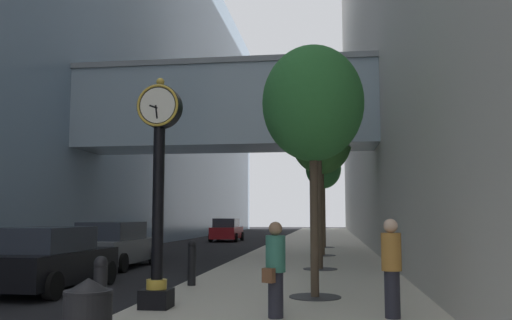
# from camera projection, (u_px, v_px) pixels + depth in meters

# --- Properties ---
(ground_plane) EXTENTS (110.00, 110.00, 0.00)m
(ground_plane) POSITION_uv_depth(u_px,v_px,m) (265.00, 247.00, 31.42)
(ground_plane) COLOR black
(ground_plane) RESTS_ON ground
(sidewalk_right) EXTENTS (5.82, 80.00, 0.14)m
(sidewalk_right) POSITION_uv_depth(u_px,v_px,m) (317.00, 244.00, 33.99)
(sidewalk_right) COLOR beige
(sidewalk_right) RESTS_ON ground
(building_block_left) EXTENTS (22.51, 80.00, 25.13)m
(building_block_left) POSITION_uv_depth(u_px,v_px,m) (101.00, 61.00, 37.15)
(building_block_left) COLOR #758EA8
(building_block_left) RESTS_ON ground
(street_clock) EXTENTS (0.84, 0.55, 4.40)m
(street_clock) POSITION_uv_depth(u_px,v_px,m) (158.00, 179.00, 10.28)
(street_clock) COLOR black
(street_clock) RESTS_ON sidewalk_right
(bollard_nearest) EXTENTS (0.21, 0.21, 1.12)m
(bollard_nearest) POSITION_uv_depth(u_px,v_px,m) (100.00, 292.00, 8.04)
(bollard_nearest) COLOR black
(bollard_nearest) RESTS_ON sidewalk_right
(bollard_third) EXTENTS (0.21, 0.21, 1.12)m
(bollard_third) POSITION_uv_depth(u_px,v_px,m) (192.00, 262.00, 13.36)
(bollard_third) COLOR black
(bollard_third) RESTS_ON sidewalk_right
(street_tree_near) EXTENTS (2.22, 2.22, 5.46)m
(street_tree_near) POSITION_uv_depth(u_px,v_px,m) (313.00, 104.00, 11.79)
(street_tree_near) COLOR #333335
(street_tree_near) RESTS_ON sidewalk_right
(street_tree_mid_near) EXTENTS (2.46, 2.46, 6.44)m
(street_tree_mid_near) POSITION_uv_depth(u_px,v_px,m) (318.00, 116.00, 17.80)
(street_tree_mid_near) COLOR #333335
(street_tree_mid_near) RESTS_ON sidewalk_right
(street_tree_mid_far) EXTENTS (2.68, 2.68, 6.61)m
(street_tree_mid_far) POSITION_uv_depth(u_px,v_px,m) (321.00, 140.00, 23.72)
(street_tree_mid_far) COLOR #333335
(street_tree_mid_far) RESTS_ON sidewalk_right
(street_tree_far) EXTENTS (1.94, 1.94, 5.42)m
(street_tree_far) POSITION_uv_depth(u_px,v_px,m) (323.00, 169.00, 29.55)
(street_tree_far) COLOR #333335
(street_tree_far) RESTS_ON sidewalk_right
(pedestrian_walking) EXTENTS (0.46, 0.52, 1.62)m
(pedestrian_walking) POSITION_uv_depth(u_px,v_px,m) (275.00, 267.00, 9.17)
(pedestrian_walking) COLOR #23232D
(pedestrian_walking) RESTS_ON sidewalk_right
(pedestrian_by_clock) EXTENTS (0.38, 0.38, 1.67)m
(pedestrian_by_clock) POSITION_uv_depth(u_px,v_px,m) (392.00, 265.00, 9.15)
(pedestrian_by_clock) COLOR #23232D
(pedestrian_by_clock) RESTS_ON sidewalk_right
(car_red_near) EXTENTS (2.04, 4.05, 1.65)m
(car_red_near) POSITION_uv_depth(u_px,v_px,m) (227.00, 230.00, 38.98)
(car_red_near) COLOR #AD191E
(car_red_near) RESTS_ON ground
(car_black_mid) EXTENTS (2.19, 4.15, 1.58)m
(car_black_mid) POSITION_uv_depth(u_px,v_px,m) (47.00, 260.00, 13.34)
(car_black_mid) COLOR black
(car_black_mid) RESTS_ON ground
(car_grey_far) EXTENTS (2.06, 4.69, 1.63)m
(car_grey_far) POSITION_uv_depth(u_px,v_px,m) (114.00, 245.00, 19.20)
(car_grey_far) COLOR slate
(car_grey_far) RESTS_ON ground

